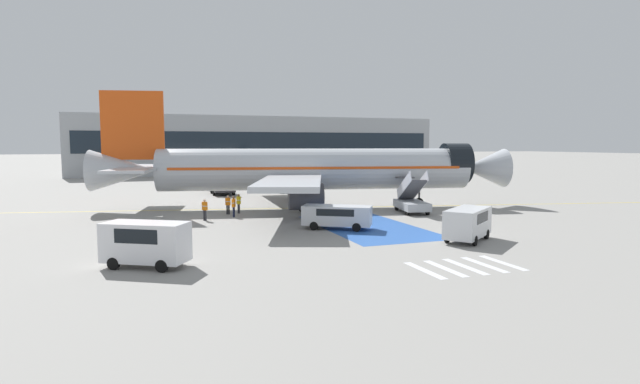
% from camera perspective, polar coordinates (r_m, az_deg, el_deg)
% --- Properties ---
extents(ground_plane, '(600.00, 600.00, 0.00)m').
position_cam_1_polar(ground_plane, '(49.93, 0.43, -1.77)').
color(ground_plane, gray).
extents(apron_leadline_yellow, '(72.68, 16.00, 0.01)m').
position_cam_1_polar(apron_leadline_yellow, '(49.64, -0.45, -1.81)').
color(apron_leadline_yellow, gold).
rests_on(apron_leadline_yellow, ground_plane).
extents(apron_stand_patch_blue, '(6.94, 13.57, 0.01)m').
position_cam_1_polar(apron_stand_patch_blue, '(38.59, 5.47, -3.95)').
color(apron_stand_patch_blue, '#2856A8').
rests_on(apron_stand_patch_blue, ground_plane).
extents(apron_walkway_bar_0, '(0.44, 3.60, 0.01)m').
position_cam_1_polar(apron_walkway_bar_0, '(25.90, 11.86, -8.76)').
color(apron_walkway_bar_0, silver).
rests_on(apron_walkway_bar_0, ground_plane).
extents(apron_walkway_bar_1, '(0.44, 3.60, 0.01)m').
position_cam_1_polar(apron_walkway_bar_1, '(26.53, 14.09, -8.46)').
color(apron_walkway_bar_1, silver).
rests_on(apron_walkway_bar_1, ground_plane).
extents(apron_walkway_bar_2, '(0.44, 3.60, 0.01)m').
position_cam_1_polar(apron_walkway_bar_2, '(27.20, 16.22, -8.17)').
color(apron_walkway_bar_2, silver).
rests_on(apron_walkway_bar_2, ground_plane).
extents(apron_walkway_bar_3, '(0.44, 3.60, 0.01)m').
position_cam_1_polar(apron_walkway_bar_3, '(27.91, 18.23, -7.88)').
color(apron_walkway_bar_3, silver).
rests_on(apron_walkway_bar_3, ground_plane).
extents(apron_walkway_bar_4, '(0.44, 3.60, 0.01)m').
position_cam_1_polar(apron_walkway_bar_4, '(28.65, 20.14, -7.60)').
color(apron_walkway_bar_4, silver).
rests_on(apron_walkway_bar_4, ground_plane).
extents(airliner, '(40.81, 31.59, 11.26)m').
position_cam_1_polar(airliner, '(49.23, -1.18, 2.59)').
color(airliner, '#B7BCC4').
rests_on(airliner, ground_plane).
extents(boarding_stairs_forward, '(3.17, 5.52, 4.01)m').
position_cam_1_polar(boarding_stairs_forward, '(46.86, 10.42, -1.13)').
color(boarding_stairs_forward, '#ADB2BA').
rests_on(boarding_stairs_forward, ground_plane).
extents(fuel_tanker, '(2.90, 10.97, 3.41)m').
position_cam_1_polar(fuel_tanker, '(66.23, -11.36, 1.42)').
color(fuel_tanker, '#38383D').
rests_on(fuel_tanker, ground_plane).
extents(service_van_0, '(4.61, 3.76, 2.33)m').
position_cam_1_polar(service_van_0, '(27.25, -19.30, -5.27)').
color(service_van_0, silver).
rests_on(service_van_0, ground_plane).
extents(service_van_1, '(4.66, 4.17, 2.13)m').
position_cam_1_polar(service_van_1, '(34.04, 16.53, -3.26)').
color(service_van_1, silver).
rests_on(service_van_1, ground_plane).
extents(service_van_2, '(5.32, 4.23, 1.75)m').
position_cam_1_polar(service_van_2, '(37.22, 1.97, -2.61)').
color(service_van_2, silver).
rests_on(service_van_2, ground_plane).
extents(ground_crew_0, '(0.47, 0.46, 1.79)m').
position_cam_1_polar(ground_crew_0, '(42.41, -13.04, -1.80)').
color(ground_crew_0, '#2D2D33').
rests_on(ground_crew_0, ground_plane).
extents(ground_crew_1, '(0.49, 0.39, 1.72)m').
position_cam_1_polar(ground_crew_1, '(45.73, -10.48, -1.29)').
color(ground_crew_1, black).
rests_on(ground_crew_1, ground_plane).
extents(ground_crew_2, '(0.36, 0.48, 1.79)m').
position_cam_1_polar(ground_crew_2, '(46.13, -9.28, -1.15)').
color(ground_crew_2, '#2D2D33').
rests_on(ground_crew_2, ground_plane).
extents(ground_crew_3, '(0.41, 0.49, 1.83)m').
position_cam_1_polar(ground_crew_3, '(43.87, -9.84, -1.47)').
color(ground_crew_3, '#191E38').
rests_on(ground_crew_3, ground_plane).
extents(traffic_cone_0, '(0.59, 0.59, 0.66)m').
position_cam_1_polar(traffic_cone_0, '(41.94, -0.55, -2.71)').
color(traffic_cone_0, orange).
rests_on(traffic_cone_0, ground_plane).
extents(terminal_building, '(77.38, 12.10, 12.12)m').
position_cam_1_polar(terminal_building, '(110.54, -6.71, 5.34)').
color(terminal_building, '#9EA3A8').
rests_on(terminal_building, ground_plane).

